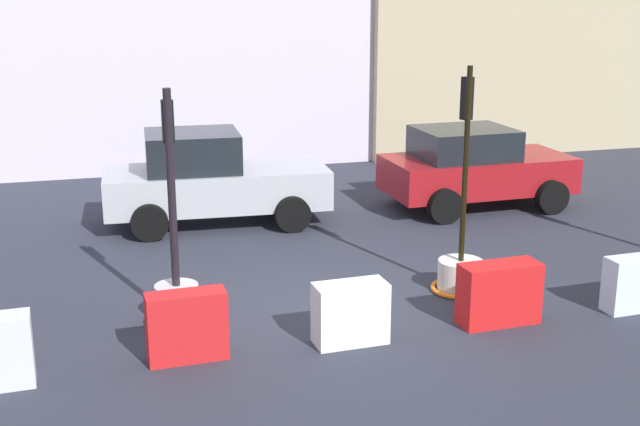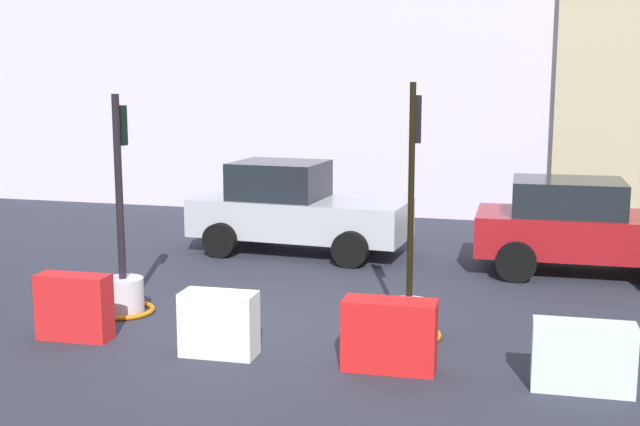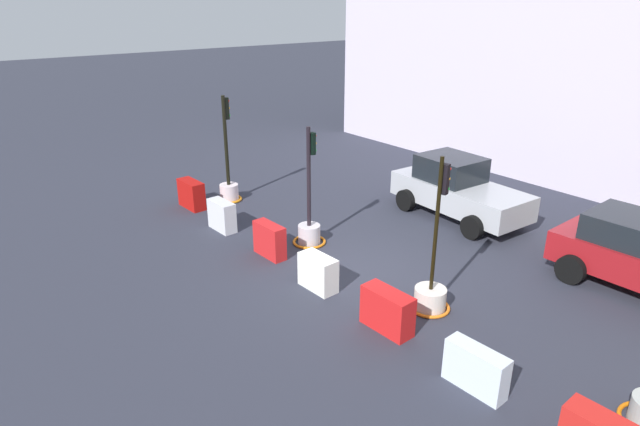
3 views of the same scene
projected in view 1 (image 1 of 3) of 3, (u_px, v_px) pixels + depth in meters
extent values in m
plane|color=#2B2E3A|center=(327.00, 311.00, 12.16)|extent=(120.00, 120.00, 0.00)
cylinder|color=silver|center=(177.00, 303.00, 11.76)|extent=(0.62, 0.62, 0.54)
cylinder|color=black|center=(171.00, 190.00, 11.32)|extent=(0.11, 0.11, 2.76)
cube|color=black|center=(168.00, 122.00, 11.18)|extent=(0.16, 0.14, 0.59)
sphere|color=red|center=(167.00, 106.00, 11.20)|extent=(0.10, 0.10, 0.10)
sphere|color=orange|center=(168.00, 121.00, 11.26)|extent=(0.10, 0.10, 0.10)
sphere|color=green|center=(168.00, 135.00, 11.31)|extent=(0.10, 0.10, 0.10)
torus|color=orange|center=(178.00, 318.00, 11.82)|extent=(0.93, 0.93, 0.07)
cylinder|color=beige|center=(460.00, 276.00, 12.90)|extent=(0.70, 0.70, 0.50)
cylinder|color=black|center=(465.00, 166.00, 12.44)|extent=(0.08, 0.08, 2.98)
cube|color=black|center=(467.00, 98.00, 12.28)|extent=(0.17, 0.16, 0.63)
sphere|color=red|center=(466.00, 83.00, 12.30)|extent=(0.09, 0.09, 0.09)
sphere|color=orange|center=(466.00, 98.00, 12.36)|extent=(0.09, 0.09, 0.09)
sphere|color=green|center=(465.00, 112.00, 12.41)|extent=(0.09, 0.09, 0.09)
torus|color=orange|center=(460.00, 288.00, 12.96)|extent=(0.90, 0.90, 0.07)
cube|color=red|center=(187.00, 326.00, 10.50)|extent=(1.02, 0.41, 0.90)
cube|color=white|center=(350.00, 313.00, 11.01)|extent=(0.99, 0.49, 0.83)
cube|color=red|center=(499.00, 294.00, 11.64)|extent=(1.15, 0.50, 0.88)
cube|color=maroon|center=(477.00, 174.00, 17.64)|extent=(3.95, 1.92, 0.73)
cube|color=black|center=(464.00, 143.00, 17.36)|extent=(1.98, 1.65, 0.62)
cylinder|color=black|center=(504.00, 177.00, 18.97)|extent=(0.71, 0.30, 0.70)
cylinder|color=black|center=(551.00, 197.00, 17.20)|extent=(0.71, 0.30, 0.70)
cylinder|color=black|center=(406.00, 184.00, 18.28)|extent=(0.71, 0.30, 0.70)
cylinder|color=black|center=(444.00, 206.00, 16.50)|extent=(0.71, 0.30, 0.70)
cube|color=#ADAFB6|center=(217.00, 187.00, 16.46)|extent=(4.43, 2.00, 0.76)
cube|color=black|center=(192.00, 151.00, 16.16)|extent=(1.87, 1.65, 0.74)
cylinder|color=black|center=(276.00, 191.00, 17.72)|extent=(0.70, 0.32, 0.69)
cylinder|color=black|center=(293.00, 214.00, 15.96)|extent=(0.70, 0.32, 0.69)
cylinder|color=black|center=(148.00, 198.00, 17.16)|extent=(0.70, 0.32, 0.69)
cylinder|color=black|center=(150.00, 222.00, 15.40)|extent=(0.70, 0.32, 0.69)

